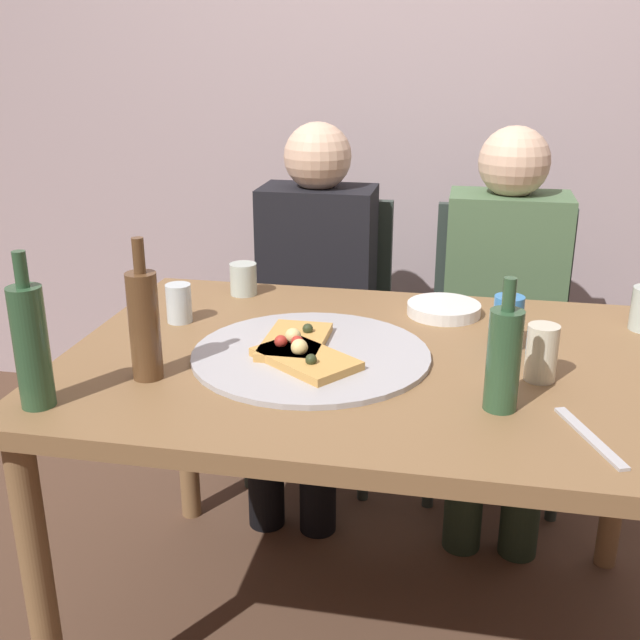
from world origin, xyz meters
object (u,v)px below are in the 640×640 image
tumbler_near (179,303)px  soda_can (508,323)px  chair_left (321,318)px  water_bottle (504,358)px  pizza_slice_extra (305,357)px  chair_right (499,330)px  plate_stack (444,309)px  guest_in_beanie (503,308)px  wine_glass (542,353)px  guest_in_sweater (312,296)px  short_glass (243,279)px  table_knife (590,437)px  wine_bottle (144,323)px  dining_table (376,391)px  pizza_tray (311,355)px  pizza_slice_last (295,341)px  beer_bottle (31,345)px

tumbler_near → soda_can: 0.78m
soda_can → chair_left: (-0.57, 0.76, -0.30)m
water_bottle → pizza_slice_extra: bearing=163.8°
soda_can → chair_right: bearing=88.4°
water_bottle → plate_stack: (-0.13, 0.51, -0.09)m
guest_in_beanie → wine_glass: bearing=93.0°
wine_glass → guest_in_beanie: size_ratio=0.10×
soda_can → guest_in_sweater: bearing=132.8°
short_glass → guest_in_beanie: size_ratio=0.07×
water_bottle → table_knife: bearing=-30.5°
soda_can → plate_stack: soda_can is taller
soda_can → guest_in_beanie: 0.64m
tumbler_near → table_knife: size_ratio=0.43×
soda_can → plate_stack: 0.25m
wine_bottle → table_knife: size_ratio=1.32×
dining_table → guest_in_sweater: size_ratio=1.16×
short_glass → soda_can: size_ratio=0.70×
dining_table → chair_left: bearing=108.8°
wine_glass → guest_in_sweater: guest_in_sweater is taller
short_glass → plate_stack: (0.54, -0.06, -0.03)m
guest_in_beanie → pizza_slice_extra: bearing=61.6°
pizza_slice_extra → short_glass: 0.53m
wine_bottle → soda_can: (0.72, 0.30, -0.06)m
tumbler_near → guest_in_beanie: (0.80, 0.59, -0.16)m
dining_table → pizza_tray: pizza_tray is taller
pizza_slice_last → water_bottle: size_ratio=0.87×
pizza_slice_last → short_glass: 0.43m
chair_left → chair_right: bearing=-180.0°
pizza_slice_extra → plate_stack: pizza_slice_extra is taller
tumbler_near → chair_right: 1.12m
plate_stack → tumbler_near: bearing=-164.3°
chair_left → wine_bottle: bearing=82.0°
pizza_slice_last → guest_in_beanie: bearing=56.3°
table_knife → dining_table: bearing=32.2°
chair_right → guest_in_beanie: bearing=90.0°
pizza_slice_extra → chair_left: 1.00m
pizza_slice_extra → chair_left: chair_left is taller
pizza_slice_extra → plate_stack: (0.27, 0.39, -0.01)m
short_glass → water_bottle: bearing=-40.6°
water_bottle → soda_can: size_ratio=2.08×
plate_stack → chair_right: chair_right is taller
short_glass → chair_left: (0.12, 0.50, -0.28)m
dining_table → pizza_slice_last: 0.21m
pizza_slice_last → guest_in_sweater: bearing=98.8°
soda_can → guest_in_beanie: size_ratio=0.10×
beer_bottle → tumbler_near: 0.50m
soda_can → plate_stack: (-0.15, 0.20, -0.05)m
pizza_slice_last → water_bottle: 0.49m
dining_table → guest_in_beanie: size_ratio=1.16×
wine_bottle → guest_in_sweater: guest_in_sweater is taller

